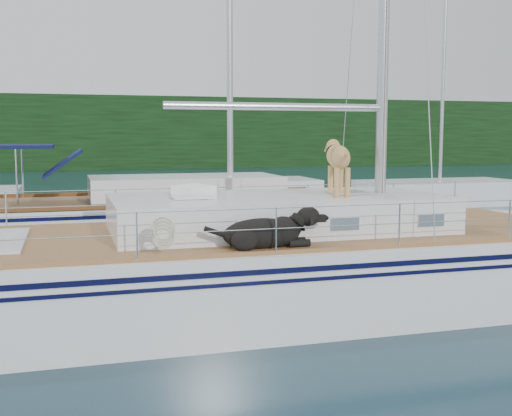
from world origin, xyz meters
name	(u,v)px	position (x,y,z in m)	size (l,w,h in m)	color
ground	(229,311)	(0.00, 0.00, 0.00)	(120.00, 120.00, 0.00)	black
tree_line	(96,132)	(0.00, 45.00, 3.00)	(90.00, 3.00, 6.00)	black
shore_bank	(97,161)	(0.00, 46.20, 0.60)	(92.00, 1.00, 1.20)	#595147
main_sailboat	(235,268)	(0.10, -0.01, 0.68)	(12.00, 3.80, 14.01)	white
neighbor_sailboat	(143,220)	(-0.58, 6.68, 0.63)	(11.00, 3.50, 13.30)	white
bg_boat_center	(229,192)	(4.00, 16.00, 0.45)	(7.20, 3.00, 11.65)	white
bg_boat_east	(439,193)	(12.00, 13.00, 0.46)	(6.40, 3.00, 11.65)	white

